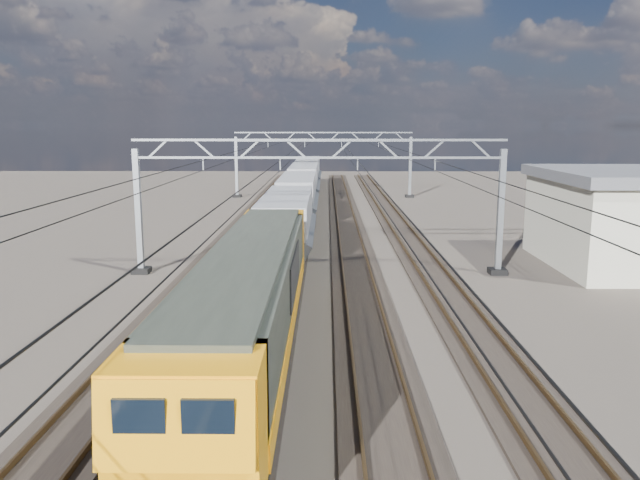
{
  "coord_description": "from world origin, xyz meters",
  "views": [
    {
      "loc": [
        0.42,
        -28.38,
        7.76
      ],
      "look_at": [
        0.1,
        0.85,
        2.4
      ],
      "focal_mm": 35.0,
      "sensor_mm": 36.0,
      "label": 1
    }
  ],
  "objects_px": {
    "catenary_gantry_mid": "(319,201)",
    "hopper_wagon_lead": "(287,219)",
    "hopper_wagon_fourth": "(308,170)",
    "locomotive": "(251,298)",
    "hopper_wagon_mid": "(298,194)",
    "hopper_wagon_third": "(304,179)",
    "catenary_gantry_far": "(323,162)"
  },
  "relations": [
    {
      "from": "hopper_wagon_lead",
      "to": "hopper_wagon_mid",
      "type": "distance_m",
      "value": 14.2
    },
    {
      "from": "locomotive",
      "to": "hopper_wagon_third",
      "type": "height_order",
      "value": "locomotive"
    },
    {
      "from": "catenary_gantry_far",
      "to": "hopper_wagon_lead",
      "type": "bearing_deg",
      "value": -93.65
    },
    {
      "from": "catenary_gantry_mid",
      "to": "locomotive",
      "type": "xyz_separation_m",
      "value": [
        -2.0,
        -13.05,
        -1.58
      ]
    },
    {
      "from": "catenary_gantry_mid",
      "to": "catenary_gantry_far",
      "type": "distance_m",
      "value": 36.0
    },
    {
      "from": "catenary_gantry_far",
      "to": "locomotive",
      "type": "relative_size",
      "value": 0.94
    },
    {
      "from": "catenary_gantry_far",
      "to": "hopper_wagon_fourth",
      "type": "height_order",
      "value": "catenary_gantry_far"
    },
    {
      "from": "catenary_gantry_mid",
      "to": "locomotive",
      "type": "relative_size",
      "value": 0.94
    },
    {
      "from": "catenary_gantry_mid",
      "to": "hopper_wagon_third",
      "type": "bearing_deg",
      "value": 93.46
    },
    {
      "from": "locomotive",
      "to": "hopper_wagon_third",
      "type": "relative_size",
      "value": 1.62
    },
    {
      "from": "catenary_gantry_far",
      "to": "hopper_wagon_fourth",
      "type": "distance_m",
      "value": 11.54
    },
    {
      "from": "catenary_gantry_mid",
      "to": "hopper_wagon_mid",
      "type": "height_order",
      "value": "catenary_gantry_mid"
    },
    {
      "from": "locomotive",
      "to": "hopper_wagon_mid",
      "type": "xyz_separation_m",
      "value": [
        -0.0,
        31.9,
        -0.09
      ]
    },
    {
      "from": "catenary_gantry_mid",
      "to": "hopper_wagon_fourth",
      "type": "xyz_separation_m",
      "value": [
        -2.0,
        47.24,
        -1.67
      ]
    },
    {
      "from": "catenary_gantry_far",
      "to": "hopper_wagon_mid",
      "type": "distance_m",
      "value": 17.35
    },
    {
      "from": "locomotive",
      "to": "hopper_wagon_lead",
      "type": "bearing_deg",
      "value": 90.0
    },
    {
      "from": "catenary_gantry_mid",
      "to": "hopper_wagon_lead",
      "type": "xyz_separation_m",
      "value": [
        -2.0,
        4.64,
        -1.67
      ]
    },
    {
      "from": "hopper_wagon_mid",
      "to": "hopper_wagon_third",
      "type": "relative_size",
      "value": 1.0
    },
    {
      "from": "catenary_gantry_mid",
      "to": "hopper_wagon_fourth",
      "type": "bearing_deg",
      "value": 92.42
    },
    {
      "from": "hopper_wagon_mid",
      "to": "hopper_wagon_third",
      "type": "height_order",
      "value": "same"
    },
    {
      "from": "locomotive",
      "to": "catenary_gantry_mid",
      "type": "bearing_deg",
      "value": 81.29
    },
    {
      "from": "hopper_wagon_lead",
      "to": "hopper_wagon_third",
      "type": "bearing_deg",
      "value": 90.0
    },
    {
      "from": "locomotive",
      "to": "hopper_wagon_mid",
      "type": "distance_m",
      "value": 31.9
    },
    {
      "from": "catenary_gantry_mid",
      "to": "hopper_wagon_mid",
      "type": "distance_m",
      "value": 19.02
    },
    {
      "from": "hopper_wagon_mid",
      "to": "catenary_gantry_mid",
      "type": "bearing_deg",
      "value": -83.94
    },
    {
      "from": "hopper_wagon_lead",
      "to": "hopper_wagon_mid",
      "type": "xyz_separation_m",
      "value": [
        0.0,
        14.2,
        0.0
      ]
    },
    {
      "from": "locomotive",
      "to": "hopper_wagon_third",
      "type": "bearing_deg",
      "value": 90.0
    },
    {
      "from": "hopper_wagon_mid",
      "to": "hopper_wagon_third",
      "type": "bearing_deg",
      "value": 90.0
    },
    {
      "from": "catenary_gantry_far",
      "to": "hopper_wagon_lead",
      "type": "relative_size",
      "value": 1.53
    },
    {
      "from": "hopper_wagon_mid",
      "to": "locomotive",
      "type": "bearing_deg",
      "value": -90.0
    },
    {
      "from": "hopper_wagon_fourth",
      "to": "hopper_wagon_third",
      "type": "bearing_deg",
      "value": -90.0
    },
    {
      "from": "hopper_wagon_lead",
      "to": "hopper_wagon_fourth",
      "type": "height_order",
      "value": "same"
    }
  ]
}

